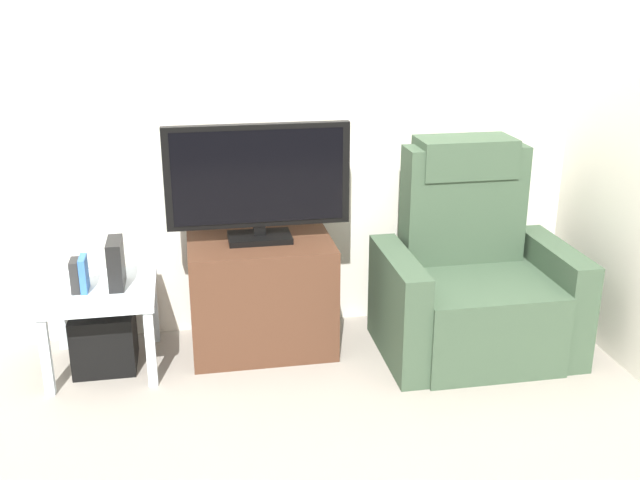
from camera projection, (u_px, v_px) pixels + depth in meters
ground_plane at (265, 436)px, 3.20m from camera, size 6.40×6.40×0.00m
wall_back at (234, 94)px, 3.82m from camera, size 6.40×0.06×2.60m
tv_stand at (262, 295)px, 3.88m from camera, size 0.74×0.49×0.59m
television at (258, 180)px, 3.69m from camera, size 0.92×0.20×0.60m
recliner_armchair at (472, 280)px, 3.88m from camera, size 0.98×0.78×1.08m
side_table at (100, 300)px, 3.67m from camera, size 0.54×0.54×0.43m
subwoofer_box at (104, 338)px, 3.74m from camera, size 0.30×0.30×0.30m
book_leftmost at (76, 276)px, 3.58m from camera, size 0.04×0.11×0.16m
book_middle at (84, 274)px, 3.59m from camera, size 0.03×0.13×0.17m
game_console at (116, 263)px, 3.63m from camera, size 0.07×0.20×0.24m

